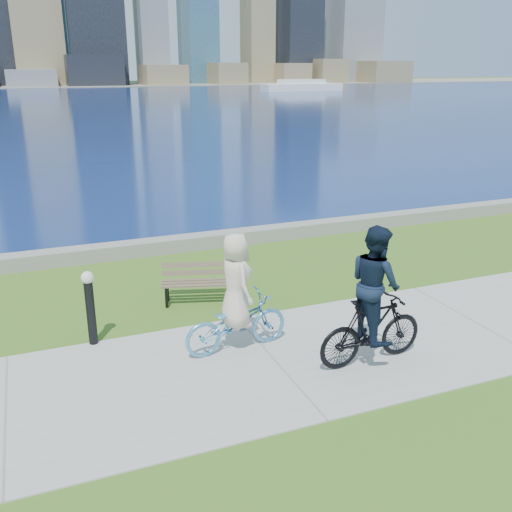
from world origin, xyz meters
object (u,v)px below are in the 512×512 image
Objects in this scene: bollard_lamp at (90,303)px; cyclist_woman at (236,308)px; park_bench at (200,279)px; cyclist_man at (373,307)px.

cyclist_woman is (2.19, -1.09, 0.01)m from bollard_lamp.
park_bench is 2.49m from bollard_lamp.
bollard_lamp is at bearing 58.07° from cyclist_man.
cyclist_woman is at bearing 54.46° from cyclist_man.
bollard_lamp reaches higher than park_bench.
cyclist_woman is at bearing -73.91° from park_bench.
bollard_lamp is (-2.22, -1.10, 0.28)m from park_bench.
park_bench is 2.21m from cyclist_woman.
park_bench is 3.87m from cyclist_man.
cyclist_man reaches higher than bollard_lamp.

